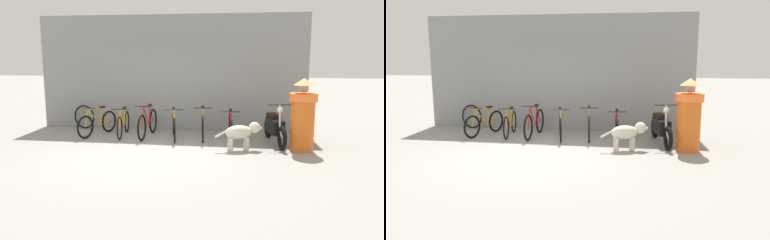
% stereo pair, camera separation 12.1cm
% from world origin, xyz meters
% --- Properties ---
extents(ground_plane, '(60.00, 60.00, 0.00)m').
position_xyz_m(ground_plane, '(0.00, 0.00, 0.00)').
color(ground_plane, gray).
extents(shop_wall_back, '(7.89, 0.20, 3.36)m').
position_xyz_m(shop_wall_back, '(0.00, 2.95, 1.68)').
color(shop_wall_back, gray).
rests_on(shop_wall_back, ground).
extents(bicycle_0, '(0.60, 1.55, 0.82)m').
position_xyz_m(bicycle_0, '(-1.83, 1.83, 0.33)').
color(bicycle_0, black).
rests_on(bicycle_0, ground).
extents(bicycle_1, '(0.46, 1.59, 0.81)m').
position_xyz_m(bicycle_1, '(-1.10, 1.85, 0.34)').
color(bicycle_1, black).
rests_on(bicycle_1, ground).
extents(bicycle_2, '(0.46, 1.75, 0.90)m').
position_xyz_m(bicycle_2, '(-0.41, 1.86, 0.37)').
color(bicycle_2, black).
rests_on(bicycle_2, ground).
extents(bicycle_3, '(0.51, 1.65, 0.84)m').
position_xyz_m(bicycle_3, '(0.34, 1.76, 0.35)').
color(bicycle_3, black).
rests_on(bicycle_3, ground).
extents(bicycle_4, '(0.46, 1.68, 0.88)m').
position_xyz_m(bicycle_4, '(1.10, 1.85, 0.37)').
color(bicycle_4, black).
rests_on(bicycle_4, ground).
extents(bicycle_5, '(0.46, 1.67, 0.82)m').
position_xyz_m(bicycle_5, '(1.85, 1.78, 0.34)').
color(bicycle_5, black).
rests_on(bicycle_5, ground).
extents(motorcycle, '(0.58, 1.89, 1.05)m').
position_xyz_m(motorcycle, '(2.97, 1.52, 0.42)').
color(motorcycle, black).
rests_on(motorcycle, ground).
extents(stray_dog, '(1.11, 0.58, 0.66)m').
position_xyz_m(stray_dog, '(2.17, 0.73, 0.44)').
color(stray_dog, beige).
rests_on(stray_dog, ground).
extents(person_in_robes, '(0.80, 0.80, 1.69)m').
position_xyz_m(person_in_robes, '(3.54, 0.90, 0.83)').
color(person_in_robes, orange).
rests_on(person_in_robes, ground).
extents(spare_tire_left, '(0.71, 0.20, 0.72)m').
position_xyz_m(spare_tire_left, '(-2.61, 2.69, 0.36)').
color(spare_tire_left, black).
rests_on(spare_tire_left, ground).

